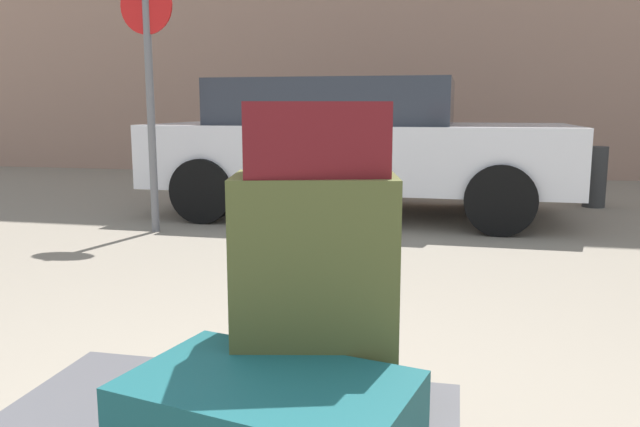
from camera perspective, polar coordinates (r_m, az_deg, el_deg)
suitcase_olive_front_right at (r=1.68m, az=-0.47°, el=-7.27°), size 0.46×0.35×0.63m
suitcase_teal_rear_left at (r=1.52m, az=-4.53°, el=-18.09°), size 0.70×0.53×0.20m
duffel_bag_maroon_topmost_pile at (r=1.61m, az=-0.49°, el=6.73°), size 0.41×0.32×0.18m
parked_car at (r=6.79m, az=3.02°, el=6.33°), size 4.32×1.95×1.42m
bollard_kerb_near at (r=7.93m, az=23.44°, el=3.03°), size 0.25×0.25×0.69m
no_parking_sign at (r=5.98m, az=-15.06°, el=11.79°), size 0.50×0.07×2.27m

